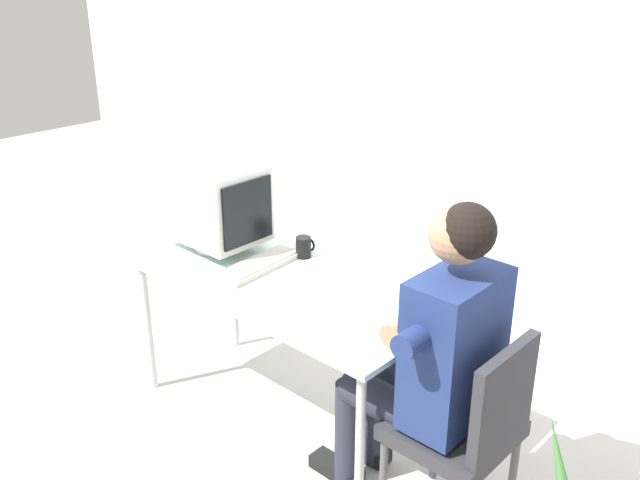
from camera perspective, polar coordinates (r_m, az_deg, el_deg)
The scene contains 8 objects.
ground_plane at distance 3.44m, azimuth -2.72°, elevation -14.03°, with size 12.00×12.00×0.00m, color #B2ADA3.
wall_back at distance 3.75m, azimuth 16.10°, elevation 13.38°, with size 8.00×0.10×3.00m, color silver.
desk at distance 3.09m, azimuth -2.94°, elevation -4.23°, with size 1.45×0.66×0.72m.
crt_monitor at distance 3.33m, azimuth -8.24°, elevation 2.96°, with size 0.43×0.33×0.41m.
keyboard at distance 3.18m, azimuth -4.86°, elevation -1.97°, with size 0.17×0.44×0.03m.
office_chair at distance 2.65m, azimuth 11.79°, elevation -14.35°, with size 0.41×0.41×0.84m.
person_seated at distance 2.60m, azimuth 8.84°, elevation -8.90°, with size 0.69×0.58×1.30m.
desk_mug at distance 3.27m, azimuth -1.30°, elevation -0.55°, with size 0.07×0.08×0.10m.
Camera 1 is at (1.98, -1.91, 2.06)m, focal length 39.83 mm.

